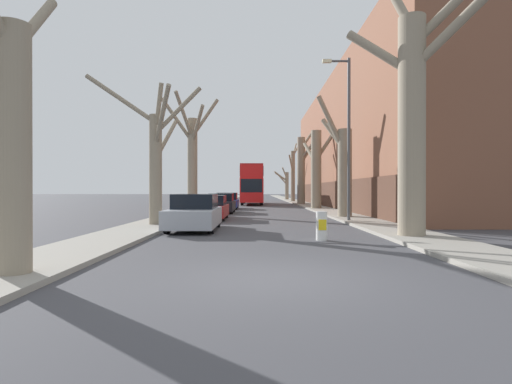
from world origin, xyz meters
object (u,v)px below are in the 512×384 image
at_px(street_tree_left_0, 11,130).
at_px(parked_car_3, 229,201).
at_px(street_tree_right_2, 318,167).
at_px(lamp_post, 348,131).
at_px(street_tree_left_1, 157,156).
at_px(parked_car_2, 223,203).
at_px(street_tree_right_0, 414,111).
at_px(parked_car_1, 212,208).
at_px(street_tree_right_1, 345,167).
at_px(traffic_bollard, 323,226).
at_px(street_tree_right_4, 295,173).
at_px(street_tree_right_3, 303,168).
at_px(double_decker_bus, 254,183).
at_px(street_tree_right_5, 287,184).
at_px(street_tree_left_2, 194,157).
at_px(parked_car_0, 196,213).

bearing_deg(street_tree_left_0, parked_car_3, 85.89).
bearing_deg(street_tree_right_2, lamp_post, -92.14).
distance_m(street_tree_left_1, parked_car_2, 11.39).
distance_m(street_tree_right_0, street_tree_right_2, 19.95).
bearing_deg(parked_car_1, street_tree_left_1, -113.61).
xyz_separation_m(street_tree_right_1, parked_car_2, (-7.51, 5.65, -2.30)).
distance_m(parked_car_1, traffic_bollard, 10.29).
height_order(street_tree_left_0, parked_car_2, street_tree_left_0).
relative_size(street_tree_left_0, parked_car_2, 1.32).
bearing_deg(street_tree_right_4, lamp_post, -90.92).
bearing_deg(parked_car_2, street_tree_right_3, 63.69).
xyz_separation_m(double_decker_bus, parked_car_2, (-2.06, -16.72, -1.79)).
distance_m(street_tree_right_5, parked_car_2, 36.84).
height_order(parked_car_1, parked_car_3, parked_car_3).
bearing_deg(street_tree_right_1, street_tree_right_2, 89.83).
relative_size(street_tree_right_0, lamp_post, 1.19).
relative_size(street_tree_right_5, parked_car_2, 1.17).
bearing_deg(street_tree_left_2, lamp_post, -37.62).
distance_m(street_tree_right_2, street_tree_right_4, 21.40).
xyz_separation_m(street_tree_right_0, street_tree_right_2, (-0.19, 19.93, -0.71)).
bearing_deg(street_tree_right_5, traffic_bollard, -93.00).
height_order(street_tree_right_0, parked_car_3, street_tree_right_0).
bearing_deg(street_tree_left_1, street_tree_right_1, 29.28).
distance_m(street_tree_right_1, street_tree_right_5, 41.70).
xyz_separation_m(street_tree_left_0, street_tree_right_2, (9.50, 26.05, 0.84)).
xyz_separation_m(double_decker_bus, parked_car_3, (-2.06, -10.82, -1.79)).
height_order(street_tree_left_0, street_tree_right_2, street_tree_right_2).
bearing_deg(traffic_bollard, street_tree_left_2, 114.91).
relative_size(street_tree_right_1, street_tree_right_4, 0.83).
xyz_separation_m(street_tree_right_0, parked_car_0, (-7.73, 2.91, -3.58)).
bearing_deg(street_tree_right_1, double_decker_bus, 103.69).
distance_m(double_decker_bus, parked_car_3, 11.16).
bearing_deg(street_tree_right_0, street_tree_right_4, 90.18).
xyz_separation_m(street_tree_left_1, double_decker_bus, (4.00, 27.67, -0.69)).
relative_size(street_tree_right_2, parked_car_3, 1.57).
bearing_deg(street_tree_right_0, parked_car_1, 131.41).
xyz_separation_m(street_tree_left_0, parked_car_2, (1.96, 21.37, -2.05)).
height_order(street_tree_left_1, lamp_post, lamp_post).
relative_size(street_tree_right_3, traffic_bollard, 8.71).
bearing_deg(street_tree_left_2, street_tree_right_4, 71.45).
distance_m(parked_car_0, lamp_post, 8.83).
bearing_deg(street_tree_right_5, lamp_post, -90.38).
xyz_separation_m(street_tree_right_5, parked_car_2, (-7.34, -36.05, -1.93)).
bearing_deg(street_tree_right_2, street_tree_left_2, -144.86).
relative_size(street_tree_right_2, parked_car_0, 1.61).
relative_size(street_tree_left_0, parked_car_0, 1.43).
distance_m(parked_car_3, traffic_bollard, 22.07).
xyz_separation_m(street_tree_right_5, parked_car_1, (-7.34, -42.54, -1.96)).
distance_m(street_tree_right_5, parked_car_1, 43.21).
distance_m(street_tree_right_4, parked_car_3, 21.82).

